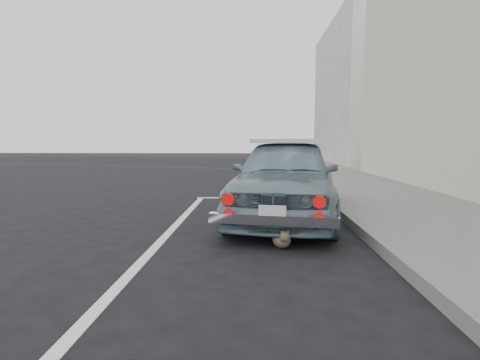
# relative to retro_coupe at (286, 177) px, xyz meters

# --- Properties ---
(ground) EXTENTS (80.00, 80.00, 0.00)m
(ground) POSITION_rel_retro_coupe_xyz_m (-0.89, -4.29, -0.71)
(ground) COLOR black
(ground) RESTS_ON ground
(building_far) EXTENTS (3.50, 10.00, 8.00)m
(building_far) POSITION_rel_retro_coupe_xyz_m (5.46, 15.71, 3.29)
(building_far) COLOR #BDB5AB
(building_far) RESTS_ON ground
(pline_front) EXTENTS (3.00, 0.12, 0.01)m
(pline_front) POSITION_rel_retro_coupe_xyz_m (-0.39, 2.21, -0.71)
(pline_front) COLOR silver
(pline_front) RESTS_ON ground
(pline_side) EXTENTS (0.12, 7.00, 0.01)m
(pline_side) POSITION_rel_retro_coupe_xyz_m (-1.79, -1.29, -0.71)
(pline_side) COLOR silver
(pline_side) RESTS_ON ground
(retro_coupe) EXTENTS (2.32, 4.35, 1.41)m
(retro_coupe) POSITION_rel_retro_coupe_xyz_m (0.00, 0.00, 0.00)
(retro_coupe) COLOR slate
(retro_coupe) RESTS_ON ground
(cat) EXTENTS (0.28, 0.50, 0.27)m
(cat) POSITION_rel_retro_coupe_xyz_m (-0.21, -1.87, -0.59)
(cat) COLOR brown
(cat) RESTS_ON ground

